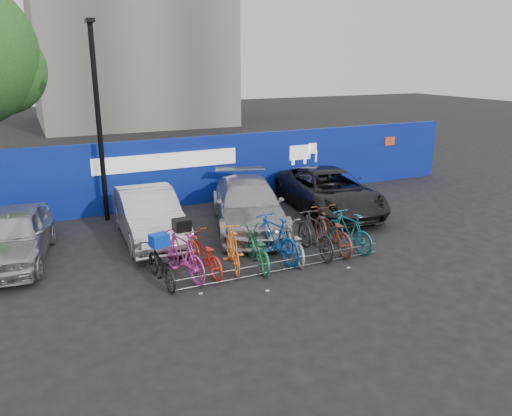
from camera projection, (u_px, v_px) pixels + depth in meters
ground at (271, 263)px, 12.70m from camera, size 100.00×100.00×0.00m
hoarding at (195, 171)px, 17.56m from camera, size 22.00×0.18×2.40m
lamppost at (98, 118)px, 15.15m from camera, size 0.25×0.50×6.11m
bike_rack at (282, 265)px, 12.13m from camera, size 5.60×0.03×0.30m
car_0 at (13, 236)px, 12.60m from camera, size 2.39×4.32×1.39m
car_1 at (149, 215)px, 14.21m from camera, size 1.68×4.41×1.44m
car_2 at (248, 205)px, 15.18m from camera, size 3.41×5.36×1.45m
car_3 at (329, 191)px, 16.81m from camera, size 3.04×5.39×1.42m
bike_0 at (161, 265)px, 11.40m from camera, size 0.75×1.79×0.92m
bike_1 at (183, 254)px, 11.70m from camera, size 0.97×2.02×1.17m
bike_2 at (204, 254)px, 11.99m from camera, size 0.85×1.90×0.96m
bike_3 at (233, 249)px, 12.21m from camera, size 0.86×1.82×1.05m
bike_4 at (257, 248)px, 12.32m from camera, size 0.91×1.95×0.99m
bike_5 at (275, 238)px, 12.73m from camera, size 0.91×2.05×1.19m
bike_6 at (294, 242)px, 12.80m from camera, size 1.01×1.87×0.93m
bike_7 at (315, 234)px, 13.06m from camera, size 0.64×1.96×1.16m
bike_8 at (332, 230)px, 13.41m from camera, size 0.93×2.17×1.11m
bike_9 at (349, 231)px, 13.45m from camera, size 0.75×1.83×1.07m
cargo_crate at (159, 240)px, 11.23m from camera, size 0.46×0.39×0.29m
cargo_topcase at (182, 225)px, 11.49m from camera, size 0.40×0.36×0.28m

